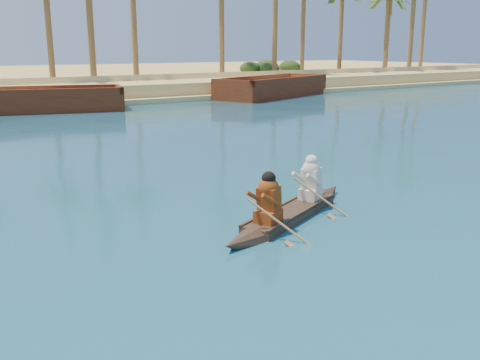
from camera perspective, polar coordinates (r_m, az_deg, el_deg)
ground at (r=16.46m, az=-1.02°, el=0.07°), size 160.00×160.00×0.00m
shrub_cluster at (r=45.77m, az=-23.64°, el=9.36°), size 100.00×6.00×2.40m
canoe at (r=12.74m, az=5.44°, el=-2.75°), size 5.45×2.88×1.54m
barge_mid at (r=36.51m, az=-20.92°, el=7.82°), size 11.22×6.39×1.78m
barge_right at (r=44.92m, az=3.53°, el=9.74°), size 12.13×7.49×1.92m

